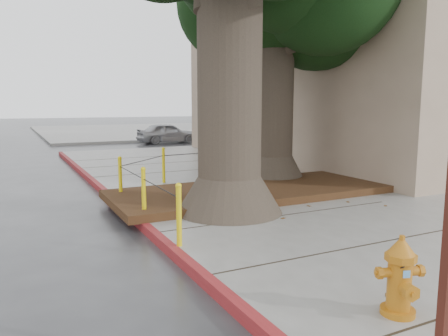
% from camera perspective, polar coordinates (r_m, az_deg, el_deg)
% --- Properties ---
extents(ground, '(140.00, 140.00, 0.00)m').
position_cam_1_polar(ground, '(6.55, 14.28, -11.69)').
color(ground, '#28282B').
rests_on(ground, ground).
extents(sidewalk_far, '(16.00, 20.00, 0.15)m').
position_cam_1_polar(sidewalk_far, '(36.12, -10.39, 4.83)').
color(sidewalk_far, slate).
rests_on(sidewalk_far, ground).
extents(curb_red, '(0.14, 26.00, 0.16)m').
position_cam_1_polar(curb_red, '(7.72, -10.00, -7.88)').
color(curb_red, maroon).
rests_on(curb_red, ground).
extents(planter_bed, '(6.40, 2.60, 0.16)m').
position_cam_1_polar(planter_bed, '(10.06, 3.65, -3.04)').
color(planter_bed, black).
rests_on(planter_bed, sidewalk_main).
extents(building_corner, '(12.00, 13.00, 10.00)m').
position_cam_1_polar(building_corner, '(19.44, 21.07, 16.06)').
color(building_corner, tan).
rests_on(building_corner, ground).
extents(building_side_white, '(10.00, 10.00, 9.00)m').
position_cam_1_polar(building_side_white, '(36.68, 6.79, 11.88)').
color(building_side_white, silver).
rests_on(building_side_white, ground).
extents(building_side_grey, '(12.00, 14.00, 12.00)m').
position_cam_1_polar(building_side_grey, '(45.11, 9.06, 13.08)').
color(building_side_grey, slate).
rests_on(building_side_grey, ground).
extents(bollard_ring, '(3.79, 5.39, 0.95)m').
position_cam_1_polar(bollard_ring, '(9.67, -6.85, -0.93)').
color(bollard_ring, yellow).
rests_on(bollard_ring, sidewalk_main).
extents(fire_hydrant, '(0.43, 0.42, 0.81)m').
position_cam_1_polar(fire_hydrant, '(4.72, 22.00, -13.02)').
color(fire_hydrant, '#C16F13').
rests_on(fire_hydrant, sidewalk_main).
extents(car_silver, '(3.43, 1.42, 1.16)m').
position_cam_1_polar(car_silver, '(25.02, -7.40, 4.55)').
color(car_silver, '#9F9FA4').
rests_on(car_silver, ground).
extents(car_red, '(3.87, 1.71, 1.23)m').
position_cam_1_polar(car_red, '(29.17, 8.54, 5.13)').
color(car_red, maroon).
rests_on(car_red, ground).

